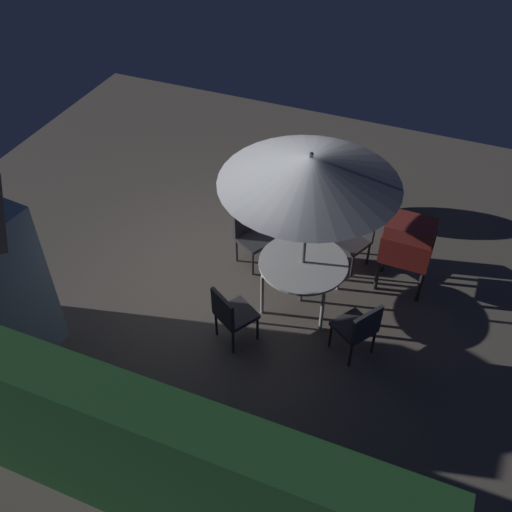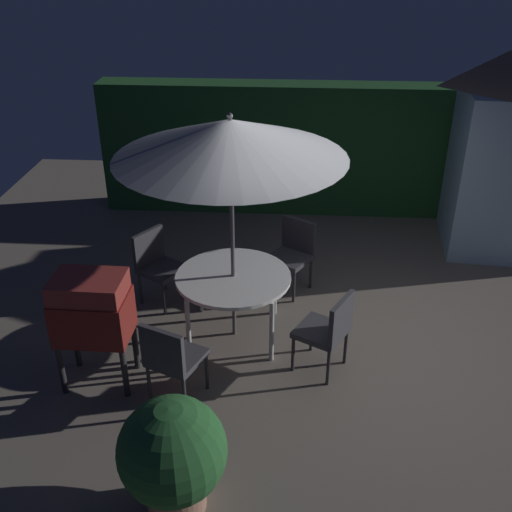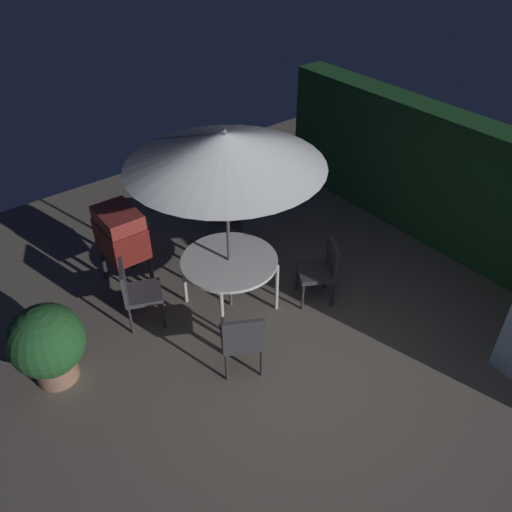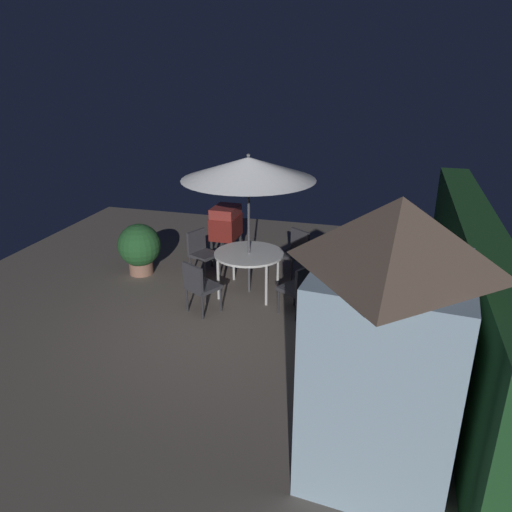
{
  "view_description": "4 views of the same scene",
  "coord_description": "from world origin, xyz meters",
  "px_view_note": "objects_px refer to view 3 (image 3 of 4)",
  "views": [
    {
      "loc": [
        -2.77,
        5.72,
        6.19
      ],
      "look_at": [
        -0.6,
        0.37,
        0.97
      ],
      "focal_mm": 40.86,
      "sensor_mm": 36.0,
      "label": 1
    },
    {
      "loc": [
        -0.55,
        -5.43,
        4.03
      ],
      "look_at": [
        -0.89,
        -0.37,
        1.22
      ],
      "focal_mm": 41.94,
      "sensor_mm": 36.0,
      "label": 2
    },
    {
      "loc": [
        3.14,
        -2.93,
        4.74
      ],
      "look_at": [
        -0.76,
        0.14,
        1.0
      ],
      "focal_mm": 36.35,
      "sensor_mm": 36.0,
      "label": 3
    },
    {
      "loc": [
        6.66,
        2.33,
        3.92
      ],
      "look_at": [
        -0.64,
        0.29,
        0.92
      ],
      "focal_mm": 34.53,
      "sensor_mm": 36.0,
      "label": 4
    }
  ],
  "objects_px": {
    "bbq_grill": "(121,234)",
    "chair_far_side": "(242,338)",
    "potted_plant_by_shed": "(48,343)",
    "patio_umbrella": "(225,150)",
    "chair_toward_hedge": "(322,267)",
    "patio_table": "(229,263)",
    "chair_near_shed": "(136,290)",
    "chair_toward_house": "(226,224)"
  },
  "relations": [
    {
      "from": "bbq_grill",
      "to": "chair_far_side",
      "type": "height_order",
      "value": "bbq_grill"
    },
    {
      "from": "bbq_grill",
      "to": "potted_plant_by_shed",
      "type": "bearing_deg",
      "value": -54.49
    },
    {
      "from": "patio_umbrella",
      "to": "chair_toward_hedge",
      "type": "relative_size",
      "value": 2.8
    },
    {
      "from": "chair_toward_hedge",
      "to": "patio_table",
      "type": "bearing_deg",
      "value": -121.19
    },
    {
      "from": "chair_far_side",
      "to": "chair_near_shed",
      "type": "bearing_deg",
      "value": -159.7
    },
    {
      "from": "patio_umbrella",
      "to": "chair_far_side",
      "type": "xyz_separation_m",
      "value": [
        1.01,
        -0.56,
        -1.75
      ]
    },
    {
      "from": "patio_table",
      "to": "chair_toward_house",
      "type": "relative_size",
      "value": 1.38
    },
    {
      "from": "bbq_grill",
      "to": "chair_near_shed",
      "type": "distance_m",
      "value": 0.88
    },
    {
      "from": "patio_table",
      "to": "chair_toward_hedge",
      "type": "height_order",
      "value": "chair_toward_hedge"
    },
    {
      "from": "patio_umbrella",
      "to": "potted_plant_by_shed",
      "type": "distance_m",
      "value": 2.88
    },
    {
      "from": "patio_table",
      "to": "chair_far_side",
      "type": "relative_size",
      "value": 1.38
    },
    {
      "from": "chair_near_shed",
      "to": "chair_far_side",
      "type": "height_order",
      "value": "same"
    },
    {
      "from": "potted_plant_by_shed",
      "to": "patio_umbrella",
      "type": "bearing_deg",
      "value": 84.24
    },
    {
      "from": "patio_table",
      "to": "chair_near_shed",
      "type": "xyz_separation_m",
      "value": [
        -0.47,
        -1.11,
        -0.18
      ]
    },
    {
      "from": "chair_far_side",
      "to": "potted_plant_by_shed",
      "type": "xyz_separation_m",
      "value": [
        -1.24,
        -1.74,
        0.04
      ]
    },
    {
      "from": "chair_near_shed",
      "to": "potted_plant_by_shed",
      "type": "bearing_deg",
      "value": -78.52
    },
    {
      "from": "patio_table",
      "to": "potted_plant_by_shed",
      "type": "xyz_separation_m",
      "value": [
        -0.23,
        -2.3,
        -0.14
      ]
    },
    {
      "from": "chair_toward_house",
      "to": "chair_toward_hedge",
      "type": "bearing_deg",
      "value": 13.85
    },
    {
      "from": "patio_umbrella",
      "to": "chair_far_side",
      "type": "height_order",
      "value": "patio_umbrella"
    },
    {
      "from": "chair_near_shed",
      "to": "chair_toward_hedge",
      "type": "distance_m",
      "value": 2.42
    },
    {
      "from": "chair_toward_hedge",
      "to": "bbq_grill",
      "type": "bearing_deg",
      "value": -134.75
    },
    {
      "from": "patio_umbrella",
      "to": "bbq_grill",
      "type": "height_order",
      "value": "patio_umbrella"
    },
    {
      "from": "chair_toward_house",
      "to": "potted_plant_by_shed",
      "type": "height_order",
      "value": "potted_plant_by_shed"
    },
    {
      "from": "chair_far_side",
      "to": "chair_toward_house",
      "type": "bearing_deg",
      "value": 148.81
    },
    {
      "from": "patio_umbrella",
      "to": "chair_far_side",
      "type": "relative_size",
      "value": 2.8
    },
    {
      "from": "patio_table",
      "to": "patio_umbrella",
      "type": "height_order",
      "value": "patio_umbrella"
    },
    {
      "from": "chair_far_side",
      "to": "patio_umbrella",
      "type": "bearing_deg",
      "value": 151.11
    },
    {
      "from": "patio_table",
      "to": "patio_umbrella",
      "type": "bearing_deg",
      "value": -90.0
    },
    {
      "from": "patio_umbrella",
      "to": "chair_near_shed",
      "type": "relative_size",
      "value": 2.8
    },
    {
      "from": "bbq_grill",
      "to": "chair_far_side",
      "type": "distance_m",
      "value": 2.31
    },
    {
      "from": "chair_near_shed",
      "to": "chair_far_side",
      "type": "distance_m",
      "value": 1.58
    },
    {
      "from": "chair_far_side",
      "to": "chair_toward_hedge",
      "type": "bearing_deg",
      "value": 103.16
    },
    {
      "from": "bbq_grill",
      "to": "chair_toward_hedge",
      "type": "bearing_deg",
      "value": 45.25
    },
    {
      "from": "chair_far_side",
      "to": "chair_toward_hedge",
      "type": "distance_m",
      "value": 1.65
    },
    {
      "from": "chair_toward_house",
      "to": "bbq_grill",
      "type": "bearing_deg",
      "value": -100.36
    },
    {
      "from": "chair_far_side",
      "to": "chair_toward_house",
      "type": "height_order",
      "value": "same"
    },
    {
      "from": "chair_toward_hedge",
      "to": "potted_plant_by_shed",
      "type": "bearing_deg",
      "value": -104.5
    },
    {
      "from": "chair_far_side",
      "to": "bbq_grill",
      "type": "bearing_deg",
      "value": -172.33
    },
    {
      "from": "chair_near_shed",
      "to": "chair_toward_hedge",
      "type": "height_order",
      "value": "same"
    },
    {
      "from": "chair_near_shed",
      "to": "bbq_grill",
      "type": "bearing_deg",
      "value": 162.74
    },
    {
      "from": "chair_toward_house",
      "to": "chair_far_side",
      "type": "bearing_deg",
      "value": -31.19
    },
    {
      "from": "chair_toward_hedge",
      "to": "chair_toward_house",
      "type": "relative_size",
      "value": 1.0
    }
  ]
}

